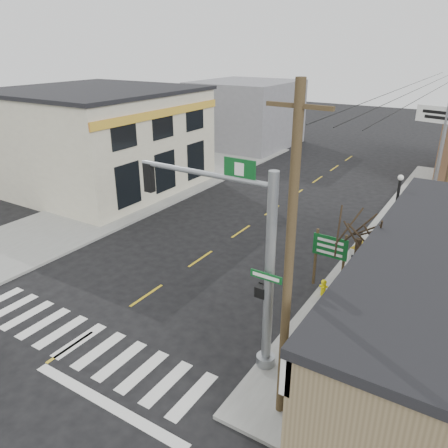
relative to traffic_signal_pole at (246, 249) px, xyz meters
The scene contains 17 objects.
ground 7.38m from the traffic_signal_pole, 153.68° to the right, with size 140.00×140.00×0.00m, color black.
sidewalk_right 11.61m from the traffic_signal_pole, 71.12° to the left, with size 6.00×38.00×0.13m, color gray.
sidewalk_left 18.22m from the traffic_signal_pole, 144.61° to the left, with size 6.00×38.00×0.13m, color gray.
center_line 8.66m from the traffic_signal_pole, 136.02° to the left, with size 0.12×56.00×0.01m, color gold.
crosswalk 7.24m from the traffic_signal_pole, 157.13° to the right, with size 11.00×2.20×0.01m, color silver.
left_building 21.67m from the traffic_signal_pole, 148.58° to the left, with size 12.00×12.00×6.80m, color beige.
bldg_distant_left 33.62m from the traffic_signal_pole, 119.37° to the left, with size 9.00×10.00×6.40m, color slate.
traffic_signal_pole is the anchor object (origin of this frame).
guide_sign 6.22m from the traffic_signal_pole, 81.85° to the left, with size 1.49×0.13×2.61m.
fire_hydrant 6.31m from the traffic_signal_pole, 79.99° to the left, with size 0.23×0.23×0.72m.
ped_crossing_sign 6.27m from the traffic_signal_pole, 68.81° to the left, with size 1.03×0.07×2.65m.
lamp_post 8.71m from the traffic_signal_pole, 71.20° to the left, with size 0.62×0.48×4.73m.
dance_center_sign 15.86m from the traffic_signal_pole, 77.80° to the left, with size 3.29×0.21×6.99m.
bare_tree 4.42m from the traffic_signal_pole, 56.93° to the left, with size 2.61×2.61×5.21m.
shrub_front 6.11m from the traffic_signal_pole, ahead, with size 1.26×1.26×0.94m, color #1C3315.
shrub_back 7.49m from the traffic_signal_pole, 49.52° to the left, with size 1.09×1.09×0.82m, color black.
utility_pole_near 2.59m from the traffic_signal_pole, 36.27° to the right, with size 1.58×0.24×9.10m.
Camera 1 is at (11.21, -7.73, 9.88)m, focal length 35.00 mm.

